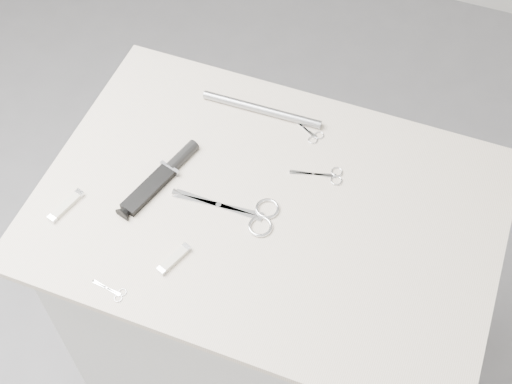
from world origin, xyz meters
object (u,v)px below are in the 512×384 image
(sheathed_knife, at_px, (164,174))
(pocket_knife_a, at_px, (174,259))
(metal_rail, at_px, (262,109))
(pocket_knife_b, at_px, (66,206))
(plinth, at_px, (266,304))
(embroidery_scissors_b, at_px, (310,132))
(tiny_scissors, at_px, (113,291))
(large_shears, at_px, (247,213))
(embroidery_scissors_a, at_px, (326,175))

(sheathed_knife, bearing_deg, pocket_knife_a, -133.65)
(metal_rail, bearing_deg, pocket_knife_b, -126.28)
(plinth, distance_m, metal_rail, 0.55)
(embroidery_scissors_b, distance_m, metal_rail, 0.13)
(embroidery_scissors_b, bearing_deg, tiny_scissors, -86.71)
(large_shears, xyz_separation_m, pocket_knife_a, (-0.10, -0.16, 0.00))
(embroidery_scissors_a, bearing_deg, embroidery_scissors_b, 110.98)
(tiny_scissors, xyz_separation_m, pocket_knife_b, (-0.19, 0.15, 0.00))
(large_shears, height_order, embroidery_scissors_b, large_shears)
(tiny_scissors, relative_size, metal_rail, 0.26)
(embroidery_scissors_a, xyz_separation_m, pocket_knife_b, (-0.50, -0.28, 0.00))
(tiny_scissors, bearing_deg, large_shears, 63.50)
(embroidery_scissors_a, distance_m, pocket_knife_a, 0.39)
(tiny_scissors, bearing_deg, plinth, 61.93)
(embroidery_scissors_a, bearing_deg, large_shears, -143.05)
(large_shears, bearing_deg, metal_rail, 102.38)
(embroidery_scissors_a, height_order, embroidery_scissors_b, same)
(embroidery_scissors_a, bearing_deg, tiny_scissors, -140.14)
(plinth, relative_size, pocket_knife_a, 10.71)
(plinth, bearing_deg, large_shears, -136.27)
(plinth, distance_m, large_shears, 0.48)
(pocket_knife_b, bearing_deg, tiny_scissors, -112.37)
(embroidery_scissors_b, relative_size, pocket_knife_b, 1.02)
(large_shears, distance_m, metal_rail, 0.29)
(plinth, height_order, tiny_scissors, tiny_scissors)
(tiny_scissors, relative_size, pocket_knife_a, 0.90)
(pocket_knife_a, distance_m, metal_rail, 0.45)
(large_shears, bearing_deg, pocket_knife_a, -123.89)
(embroidery_scissors_b, distance_m, pocket_knife_b, 0.58)
(embroidery_scissors_a, height_order, tiny_scissors, same)
(pocket_knife_b, bearing_deg, sheathed_knife, -31.66)
(embroidery_scissors_b, relative_size, sheathed_knife, 0.42)
(pocket_knife_b, bearing_deg, embroidery_scissors_b, -32.27)
(embroidery_scissors_a, xyz_separation_m, sheathed_knife, (-0.34, -0.13, 0.01))
(pocket_knife_b, bearing_deg, pocket_knife_a, -82.26)
(tiny_scissors, bearing_deg, metal_rail, 86.51)
(large_shears, bearing_deg, embroidery_scissors_a, 48.81)
(metal_rail, bearing_deg, large_shears, -75.42)
(embroidery_scissors_b, xyz_separation_m, sheathed_knife, (-0.26, -0.24, 0.01))
(embroidery_scissors_b, height_order, pocket_knife_a, pocket_knife_a)
(embroidery_scissors_b, distance_m, sheathed_knife, 0.35)
(plinth, xyz_separation_m, sheathed_knife, (-0.25, -0.01, 0.48))
(plinth, relative_size, pocket_knife_b, 9.32)
(embroidery_scissors_a, height_order, pocket_knife_b, pocket_knife_b)
(large_shears, relative_size, tiny_scissors, 3.09)
(tiny_scissors, distance_m, pocket_knife_a, 0.14)
(embroidery_scissors_b, xyz_separation_m, pocket_knife_b, (-0.43, -0.39, 0.00))
(metal_rail, bearing_deg, pocket_knife_a, -93.28)
(tiny_scissors, relative_size, pocket_knife_b, 0.78)
(plinth, distance_m, embroidery_scissors_b, 0.52)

